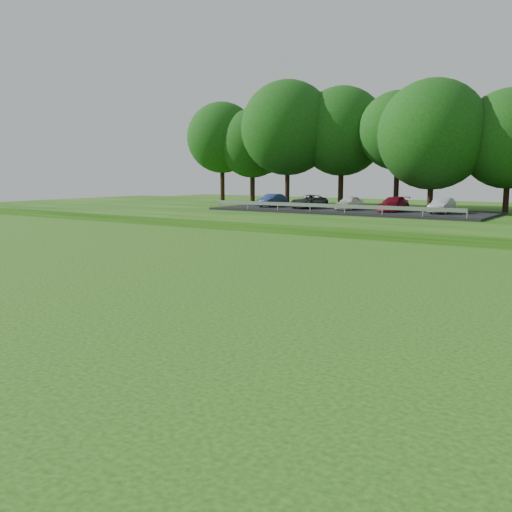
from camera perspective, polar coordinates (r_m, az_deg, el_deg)
The scene contains 1 object.
parking_lot at distance 50.35m, azimuth 9.11°, elevation 4.88°, with size 24.00×9.00×1.38m.
Camera 1 is at (-2.83, -12.74, 3.99)m, focal length 40.00 mm.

